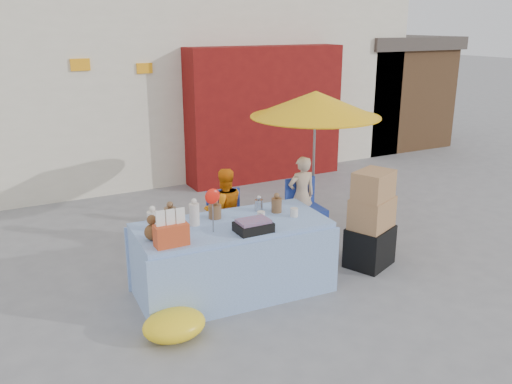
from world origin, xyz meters
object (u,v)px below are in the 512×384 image
chair_left (229,235)px  box_stack (371,223)px  chair_right (306,220)px  market_table (232,257)px  vendor_beige (301,196)px  vendor_orange (224,210)px  umbrella (316,105)px

chair_left → box_stack: 1.91m
chair_right → box_stack: box_stack is taller
market_table → vendor_beige: 2.07m
market_table → vendor_orange: market_table is taller
chair_right → vendor_orange: vendor_orange is taller
market_table → box_stack: size_ratio=1.79×
chair_left → umbrella: umbrella is taller
market_table → umbrella: size_ratio=1.09×
chair_right → vendor_beige: size_ratio=0.72×
market_table → umbrella: 2.80m
chair_left → chair_right: bearing=4.2°
market_table → umbrella: (2.00, 1.31, 1.45)m
chair_left → umbrella: bearing=14.6°
vendor_beige → chair_left: bearing=10.3°
market_table → chair_right: (1.70, 1.03, -0.18)m
chair_left → vendor_orange: bearing=94.7°
umbrella → chair_right: bearing=-136.4°
market_table → box_stack: market_table is taller
vendor_orange → vendor_beige: size_ratio=0.98×
market_table → chair_right: market_table is taller
market_table → vendor_beige: size_ratio=1.93×
vendor_beige → umbrella: umbrella is taller
market_table → umbrella: umbrella is taller
chair_right → umbrella: size_ratio=0.41×
chair_right → box_stack: bearing=-77.2°
chair_right → vendor_beige: 0.36m
umbrella → box_stack: bearing=-94.4°
vendor_orange → box_stack: (1.44, -1.35, 0.01)m
chair_left → chair_right: same height
vendor_orange → chair_right: bearing=178.1°
vendor_orange → vendor_beige: 1.25m
market_table → chair_right: bearing=34.4°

